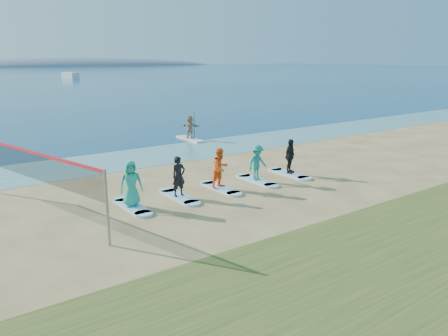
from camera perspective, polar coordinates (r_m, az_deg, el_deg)
ground at (r=17.33m, az=1.19°, el=-5.33°), size 600.00×600.00×0.00m
shallow_water at (r=26.16m, az=-12.73°, el=1.10°), size 600.00×600.00×0.00m
island_ridge at (r=330.18m, az=-17.58°, el=12.61°), size 220.00×56.00×18.00m
volleyball_net at (r=17.68m, az=-23.67°, el=0.28°), size 2.37×8.80×2.50m
paddleboard at (r=31.80m, az=-4.43°, el=3.80°), size 0.74×3.01×0.12m
paddleboarder at (r=31.66m, az=-4.46°, el=5.37°), size 1.06×1.58×1.63m
boat_offshore_b at (r=133.89m, az=-19.40°, el=10.99°), size 3.59×6.09×1.67m
surfboard_0 at (r=17.81m, az=-11.89°, el=-4.94°), size 0.70×2.20×0.09m
student_0 at (r=17.53m, az=-12.05°, el=-1.98°), size 1.00×0.77×1.83m
surfboard_1 at (r=18.72m, az=-5.87°, el=-3.75°), size 0.70×2.20×0.09m
student_1 at (r=18.46m, az=-5.94°, el=-1.09°), size 0.64×0.44×1.71m
surfboard_2 at (r=19.82m, az=-0.47°, el=-2.65°), size 0.70×2.20×0.09m
student_2 at (r=19.56m, az=-0.47°, el=0.01°), size 0.98×0.82×1.81m
surfboard_3 at (r=21.08m, az=4.32°, el=-1.65°), size 0.70×2.20×0.09m
student_3 at (r=20.85m, az=4.36°, el=0.72°), size 1.16×0.74×1.70m
surfboard_4 at (r=22.48m, az=8.53°, el=-0.76°), size 0.70×2.20×0.09m
student_4 at (r=22.26m, az=8.62°, el=1.53°), size 1.11×0.80×1.75m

